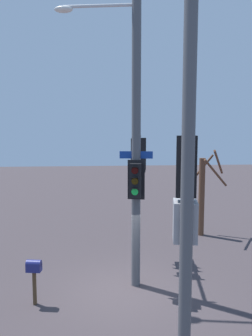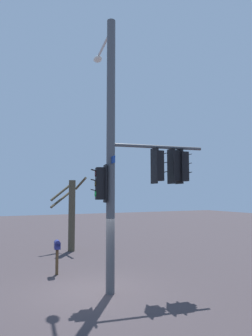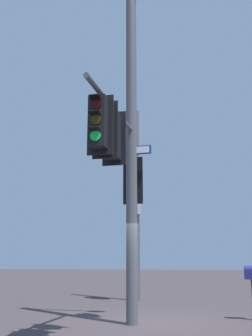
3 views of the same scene
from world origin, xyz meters
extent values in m
plane|color=#3C3437|center=(0.00, 0.00, 0.00)|extent=(80.00, 80.00, 0.00)
cylinder|color=#4C4F54|center=(-0.47, -0.39, 4.79)|extent=(0.30, 0.30, 9.59)
cylinder|color=#4C4F54|center=(-0.76, -2.13, 5.06)|extent=(0.70, 3.51, 0.12)
cube|color=black|center=(-0.76, -2.16, 4.36)|extent=(0.40, 0.35, 1.10)
cube|color=black|center=(-0.74, -1.99, 4.36)|extent=(0.56, 0.12, 1.30)
cylinder|color=#2F0403|center=(-0.79, -2.32, 4.70)|extent=(0.22, 0.06, 0.22)
cube|color=black|center=(-0.80, -2.40, 4.82)|extent=(0.23, 0.19, 0.06)
cylinder|color=#352504|center=(-0.79, -2.32, 4.36)|extent=(0.22, 0.06, 0.22)
cube|color=black|center=(-0.80, -2.40, 4.48)|extent=(0.23, 0.19, 0.06)
cylinder|color=#19D147|center=(-0.79, -2.32, 4.02)|extent=(0.22, 0.06, 0.22)
cube|color=black|center=(-0.80, -2.40, 4.14)|extent=(0.23, 0.19, 0.06)
cylinder|color=#4C4F54|center=(-0.76, -2.16, 4.99)|extent=(0.04, 0.04, 0.15)
cube|color=black|center=(-0.87, -2.82, 4.36)|extent=(0.39, 0.34, 1.10)
cube|color=black|center=(-0.85, -2.65, 4.36)|extent=(0.56, 0.11, 1.30)
cylinder|color=#2F0403|center=(-0.89, -2.99, 4.70)|extent=(0.22, 0.06, 0.22)
cube|color=black|center=(-0.90, -3.06, 4.82)|extent=(0.23, 0.19, 0.06)
cylinder|color=#352504|center=(-0.89, -2.99, 4.36)|extent=(0.22, 0.06, 0.22)
cube|color=black|center=(-0.90, -3.06, 4.48)|extent=(0.23, 0.19, 0.06)
cylinder|color=#19D147|center=(-0.89, -2.99, 4.02)|extent=(0.22, 0.06, 0.22)
cube|color=black|center=(-0.90, -3.06, 4.14)|extent=(0.23, 0.19, 0.06)
cylinder|color=#4C4F54|center=(-0.87, -2.82, 4.99)|extent=(0.04, 0.04, 0.15)
cube|color=black|center=(-0.93, -3.14, 4.36)|extent=(0.39, 0.34, 1.10)
cube|color=black|center=(-0.91, -2.98, 4.36)|extent=(0.56, 0.11, 1.30)
cylinder|color=#2F0403|center=(-0.95, -3.31, 4.70)|extent=(0.22, 0.06, 0.22)
cube|color=black|center=(-0.96, -3.38, 4.82)|extent=(0.23, 0.19, 0.06)
cylinder|color=#352504|center=(-0.95, -3.31, 4.36)|extent=(0.22, 0.06, 0.22)
cube|color=black|center=(-0.96, -3.38, 4.48)|extent=(0.23, 0.19, 0.06)
cylinder|color=#19D147|center=(-0.95, -3.31, 4.02)|extent=(0.22, 0.06, 0.22)
cube|color=black|center=(-0.96, -3.38, 4.14)|extent=(0.23, 0.19, 0.06)
cylinder|color=#4C4F54|center=(-0.93, -3.14, 4.99)|extent=(0.04, 0.04, 0.15)
cube|color=black|center=(-0.41, -0.02, 3.70)|extent=(0.42, 0.38, 1.10)
cube|color=black|center=(-0.45, -0.19, 3.70)|extent=(0.55, 0.17, 1.30)
cylinder|color=#2F0403|center=(-0.37, 0.14, 4.04)|extent=(0.22, 0.08, 0.22)
cube|color=black|center=(-0.35, 0.21, 4.16)|extent=(0.24, 0.21, 0.06)
cylinder|color=#352504|center=(-0.37, 0.14, 3.70)|extent=(0.22, 0.08, 0.22)
cube|color=black|center=(-0.35, 0.21, 3.82)|extent=(0.24, 0.21, 0.06)
cylinder|color=#19D147|center=(-0.37, 0.14, 3.36)|extent=(0.22, 0.08, 0.22)
cube|color=black|center=(-0.35, 0.21, 3.48)|extent=(0.24, 0.21, 0.06)
cube|color=navy|center=(-0.47, -0.39, 4.50)|extent=(1.09, 0.21, 0.24)
cube|color=white|center=(-0.47, -0.40, 4.50)|extent=(0.99, 0.17, 0.18)
cylinder|color=#4C4F54|center=(-0.71, 4.93, 3.85)|extent=(0.23, 0.23, 7.69)
cube|color=#99999E|center=(-0.78, 4.55, 3.63)|extent=(0.53, 0.61, 0.74)
cube|color=black|center=(-0.77, 4.60, 4.64)|extent=(0.42, 0.38, 1.10)
cylinder|color=#2F0403|center=(-0.81, 4.44, 4.98)|extent=(0.22, 0.08, 0.22)
cube|color=black|center=(-0.83, 4.37, 5.10)|extent=(0.24, 0.21, 0.06)
cylinder|color=#352504|center=(-0.81, 4.44, 4.64)|extent=(0.22, 0.08, 0.22)
cube|color=black|center=(-0.83, 4.37, 4.76)|extent=(0.24, 0.21, 0.06)
cylinder|color=#19D147|center=(-0.81, 4.44, 4.30)|extent=(0.22, 0.08, 0.22)
cube|color=black|center=(-0.83, 4.37, 4.42)|extent=(0.24, 0.21, 0.06)
cylinder|color=navy|center=(2.75, 0.62, 1.29)|extent=(0.47, 0.31, 0.24)
camera|label=1|loc=(0.81, 10.24, 5.25)|focal=34.71mm
camera|label=2|loc=(-10.36, 3.96, 3.35)|focal=33.34mm
camera|label=3|loc=(0.39, -10.64, 1.67)|focal=41.55mm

